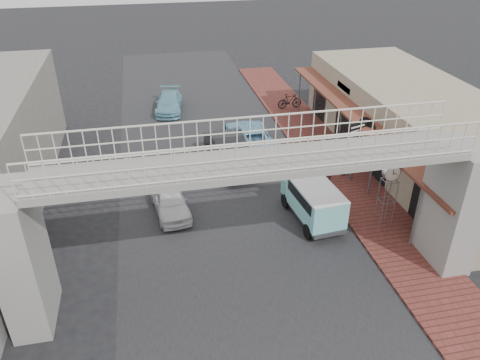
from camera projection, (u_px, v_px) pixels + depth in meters
name	position (u px, v px, depth m)	size (l,w,h in m)	color
ground	(233.00, 224.00, 20.85)	(120.00, 120.00, 0.00)	black
road_strip	(233.00, 224.00, 20.84)	(10.00, 60.00, 0.01)	black
sidewalk	(344.00, 176.00, 24.53)	(3.00, 40.00, 0.10)	brown
shophouse_row	(418.00, 128.00, 25.20)	(7.20, 18.00, 4.00)	gray
footbridge	(256.00, 214.00, 15.87)	(16.40, 2.40, 6.34)	gray
white_hatchback	(170.00, 200.00, 21.44)	(1.45, 3.61, 1.23)	silver
dark_sedan	(230.00, 153.00, 25.22)	(1.70, 4.87, 1.60)	black
angkot_curb	(250.00, 136.00, 27.42)	(2.33, 5.05, 1.40)	#7AB6D4
angkot_far	(169.00, 102.00, 32.51)	(1.71, 4.20, 1.22)	#68A1B4
angkot_van	(314.00, 198.00, 20.60)	(1.99, 3.80, 1.79)	black
motorcycle_near	(336.00, 170.00, 24.07)	(0.61, 1.74, 0.92)	black
motorcycle_far	(290.00, 101.00, 32.72)	(0.50, 1.76, 1.06)	black
street_clock	(391.00, 175.00, 19.45)	(0.73, 0.59, 2.99)	#59595B
arrow_sign	(370.00, 129.00, 23.18)	(2.00, 1.34, 3.31)	#59595B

